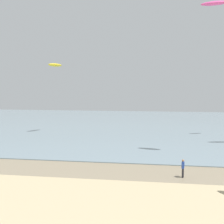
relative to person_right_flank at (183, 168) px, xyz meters
The scene contains 5 objects.
wet_sand_strip 8.44m from the person_right_flank, behind, with size 120.00×5.74×0.01m, color gray.
sea 39.90m from the person_right_flank, 102.02° to the left, with size 160.00×70.00×0.10m, color gray.
person_right_flank is the anchor object (origin of this frame).
kite_aloft_1 33.27m from the person_right_flank, 131.22° to the left, with size 3.37×1.08×0.54m, color yellow.
kite_aloft_4 19.99m from the person_right_flank, 66.57° to the left, with size 3.15×1.01×0.50m, color #E54C99.
Camera 1 is at (5.87, -8.03, 8.30)m, focal length 46.78 mm.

